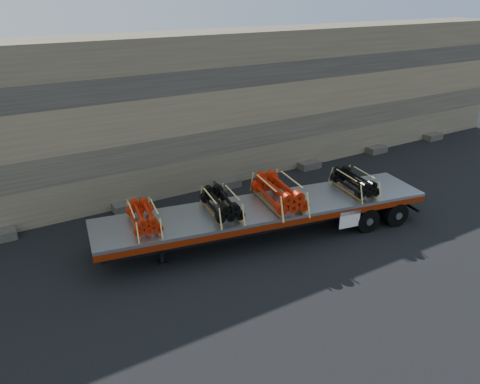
{
  "coord_description": "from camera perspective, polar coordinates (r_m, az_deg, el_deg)",
  "views": [
    {
      "loc": [
        -8.27,
        -13.38,
        8.77
      ],
      "look_at": [
        0.3,
        0.75,
        1.58
      ],
      "focal_mm": 35.0,
      "sensor_mm": 36.0,
      "label": 1
    }
  ],
  "objects": [
    {
      "name": "bundle_midfront",
      "position": [
        16.88,
        -2.28,
        -1.47
      ],
      "size": [
        1.37,
        2.21,
        0.73
      ],
      "primitive_type": null,
      "rotation": [
        0.0,
        0.0,
        -0.18
      ],
      "color": "black",
      "rests_on": "trailer"
    },
    {
      "name": "rock_wall",
      "position": [
        22.17,
        -8.53,
        9.49
      ],
      "size": [
        44.0,
        3.0,
        7.0
      ],
      "primitive_type": "cube",
      "color": "#7A6B54",
      "rests_on": "ground"
    },
    {
      "name": "trailer",
      "position": [
        17.91,
        3.11,
        -3.53
      ],
      "size": [
        13.08,
        4.68,
        1.28
      ],
      "primitive_type": null,
      "rotation": [
        0.0,
        0.0,
        -0.18
      ],
      "color": "#A4A6AB",
      "rests_on": "ground"
    },
    {
      "name": "bundle_rear",
      "position": [
        19.29,
        13.77,
        1.12
      ],
      "size": [
        1.36,
        2.18,
        0.72
      ],
      "primitive_type": null,
      "rotation": [
        0.0,
        0.0,
        -0.18
      ],
      "color": "black",
      "rests_on": "trailer"
    },
    {
      "name": "bundle_front",
      "position": [
        16.3,
        -11.66,
        -3.05
      ],
      "size": [
        1.25,
        2.01,
        0.67
      ],
      "primitive_type": null,
      "rotation": [
        0.0,
        0.0,
        -0.18
      ],
      "color": "#B82009",
      "rests_on": "trailer"
    },
    {
      "name": "bundle_midrear",
      "position": [
        17.64,
        4.73,
        -0.09
      ],
      "size": [
        1.68,
        2.71,
        0.89
      ],
      "primitive_type": null,
      "rotation": [
        0.0,
        0.0,
        -0.18
      ],
      "color": "#B82009",
      "rests_on": "trailer"
    },
    {
      "name": "ground",
      "position": [
        18.01,
        0.42,
        -5.64
      ],
      "size": [
        120.0,
        120.0,
        0.0
      ],
      "primitive_type": "plane",
      "color": "black",
      "rests_on": "ground"
    }
  ]
}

